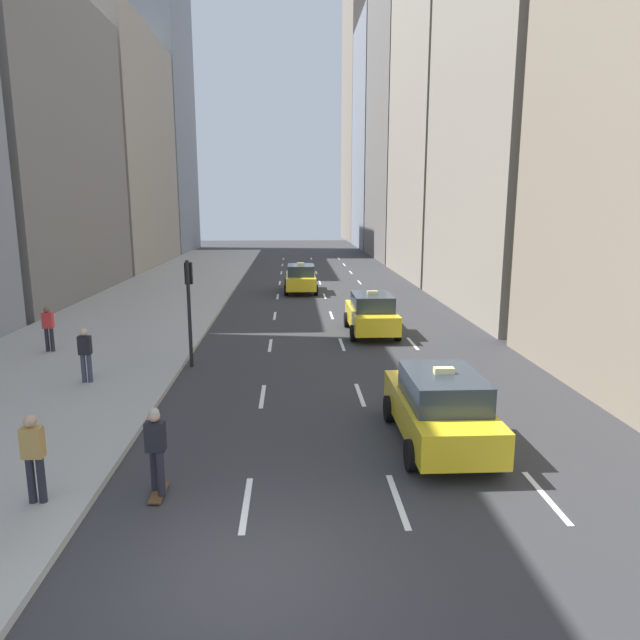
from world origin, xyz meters
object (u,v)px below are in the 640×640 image
Objects in this scene: taxi_third at (440,407)px; traffic_light_pole at (189,296)px; taxi_lead at (301,278)px; pedestrian_near_curb at (34,454)px; pedestrian_far_walking at (48,327)px; taxi_second at (371,313)px; pedestrian_mid_block at (85,352)px; skateboarder at (156,448)px.

taxi_third is 1.22× the size of traffic_light_pole.
taxi_lead is 1.22× the size of traffic_light_pole.
pedestrian_far_walking is at bearing 111.13° from pedestrian_near_curb.
taxi_second is 8.29m from traffic_light_pole.
pedestrian_near_curb is (-7.90, -2.51, 0.19)m from taxi_third.
taxi_second is 11.63m from pedestrian_mid_block.
skateboarder is (-5.87, -13.43, 0.08)m from taxi_second.
pedestrian_far_walking is at bearing 145.23° from taxi_third.
pedestrian_near_curb is (-5.10, -25.64, 0.19)m from taxi_lead.
taxi_third reaches higher than pedestrian_mid_block.
taxi_lead is 2.67× the size of pedestrian_near_curb.
traffic_light_pole is at bearing 38.07° from pedestrian_mid_block.
skateboarder is 1.06× the size of pedestrian_near_curb.
pedestrian_near_curb is at bearing -97.09° from traffic_light_pole.
skateboarder is (-3.07, -25.23, 0.08)m from taxi_lead.
pedestrian_mid_block is (-3.62, 6.72, 0.10)m from skateboarder.
skateboarder is at bearing 11.42° from pedestrian_near_curb.
taxi_lead and taxi_third have the same top height.
taxi_lead is at bearing 103.35° from taxi_second.
taxi_second is at bearing 13.51° from pedestrian_far_walking.
taxi_third is 2.67× the size of pedestrian_mid_block.
traffic_light_pole reaches higher than taxi_third.
taxi_third is at bearing -90.00° from taxi_second.
pedestrian_near_curb is at bearing -68.87° from pedestrian_far_walking.
taxi_second is 12.47m from pedestrian_far_walking.
taxi_second reaches higher than pedestrian_near_curb.
taxi_lead is 16.90m from traffic_light_pole.
traffic_light_pole is at bearing 134.90° from taxi_third.
traffic_light_pole reaches higher than pedestrian_mid_block.
taxi_second is 2.67× the size of pedestrian_far_walking.
traffic_light_pole reaches higher than taxi_lead.
taxi_lead is 19.69m from pedestrian_mid_block.
taxi_second is 11.33m from taxi_third.
taxi_second and taxi_third have the same top height.
traffic_light_pole is (-3.95, -16.36, 1.53)m from taxi_lead.
pedestrian_near_curb is at bearing -168.58° from skateboarder.
taxi_lead is 1.00× the size of taxi_third.
traffic_light_pole reaches higher than taxi_second.
skateboarder is 12.23m from pedestrian_far_walking.
pedestrian_far_walking is (-2.63, 3.80, 0.00)m from pedestrian_mid_block.
pedestrian_far_walking is at bearing -166.49° from taxi_second.
skateboarder is 2.07m from pedestrian_near_curb.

